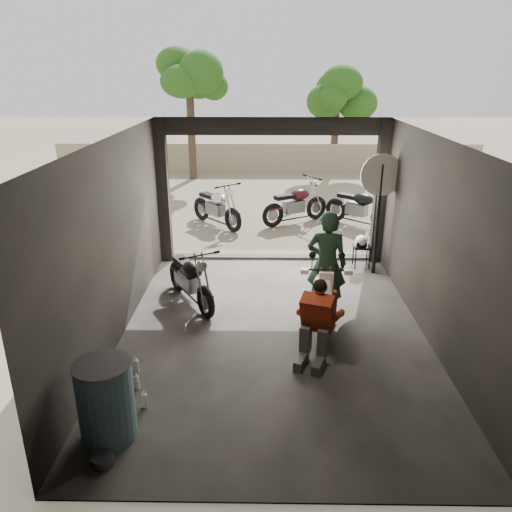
{
  "coord_description": "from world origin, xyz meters",
  "views": [
    {
      "loc": [
        -0.17,
        -7.36,
        4.15
      ],
      "look_at": [
        -0.3,
        0.6,
        1.16
      ],
      "focal_mm": 35.0,
      "sensor_mm": 36.0,
      "label": 1
    }
  ],
  "objects_px": {
    "helmet": "(361,241)",
    "oil_drum": "(106,402)",
    "mechanic": "(315,325)",
    "main_bike": "(322,290)",
    "stool": "(362,249)",
    "sign_post": "(380,194)",
    "outside_bike_b": "(296,201)",
    "rider": "(327,264)",
    "left_bike": "(190,275)",
    "outside_bike_a": "(216,204)",
    "outside_bike_c": "(359,204)"
  },
  "relations": [
    {
      "from": "outside_bike_a",
      "to": "rider",
      "type": "bearing_deg",
      "value": -106.8
    },
    {
      "from": "outside_bike_a",
      "to": "mechanic",
      "type": "bearing_deg",
      "value": -114.55
    },
    {
      "from": "outside_bike_b",
      "to": "left_bike",
      "type": "bearing_deg",
      "value": 124.38
    },
    {
      "from": "left_bike",
      "to": "main_bike",
      "type": "bearing_deg",
      "value": -47.48
    },
    {
      "from": "outside_bike_b",
      "to": "stool",
      "type": "height_order",
      "value": "outside_bike_b"
    },
    {
      "from": "outside_bike_b",
      "to": "sign_post",
      "type": "bearing_deg",
      "value": 169.02
    },
    {
      "from": "rider",
      "to": "stool",
      "type": "xyz_separation_m",
      "value": [
        1.06,
        2.24,
        -0.52
      ]
    },
    {
      "from": "main_bike",
      "to": "helmet",
      "type": "height_order",
      "value": "main_bike"
    },
    {
      "from": "oil_drum",
      "to": "mechanic",
      "type": "bearing_deg",
      "value": 33.29
    },
    {
      "from": "helmet",
      "to": "rider",
      "type": "bearing_deg",
      "value": -90.33
    },
    {
      "from": "main_bike",
      "to": "stool",
      "type": "height_order",
      "value": "main_bike"
    },
    {
      "from": "mechanic",
      "to": "stool",
      "type": "bearing_deg",
      "value": 90.43
    },
    {
      "from": "helmet",
      "to": "left_bike",
      "type": "bearing_deg",
      "value": -127.6
    },
    {
      "from": "outside_bike_c",
      "to": "stool",
      "type": "bearing_deg",
      "value": -146.47
    },
    {
      "from": "mechanic",
      "to": "helmet",
      "type": "height_order",
      "value": "mechanic"
    },
    {
      "from": "main_bike",
      "to": "helmet",
      "type": "bearing_deg",
      "value": 68.39
    },
    {
      "from": "outside_bike_a",
      "to": "left_bike",
      "type": "bearing_deg",
      "value": -131.74
    },
    {
      "from": "left_bike",
      "to": "outside_bike_b",
      "type": "relative_size",
      "value": 0.89
    },
    {
      "from": "helmet",
      "to": "outside_bike_a",
      "type": "bearing_deg",
      "value": 162.5
    },
    {
      "from": "main_bike",
      "to": "left_bike",
      "type": "bearing_deg",
      "value": 165.67
    },
    {
      "from": "left_bike",
      "to": "rider",
      "type": "bearing_deg",
      "value": -39.33
    },
    {
      "from": "stool",
      "to": "left_bike",
      "type": "bearing_deg",
      "value": -152.08
    },
    {
      "from": "outside_bike_b",
      "to": "helmet",
      "type": "relative_size",
      "value": 6.87
    },
    {
      "from": "main_bike",
      "to": "mechanic",
      "type": "relative_size",
      "value": 1.5
    },
    {
      "from": "outside_bike_b",
      "to": "helmet",
      "type": "bearing_deg",
      "value": 167.39
    },
    {
      "from": "outside_bike_a",
      "to": "oil_drum",
      "type": "height_order",
      "value": "outside_bike_a"
    },
    {
      "from": "outside_bike_a",
      "to": "helmet",
      "type": "xyz_separation_m",
      "value": [
        3.45,
        -3.13,
        0.0
      ]
    },
    {
      "from": "sign_post",
      "to": "left_bike",
      "type": "bearing_deg",
      "value": -167.28
    },
    {
      "from": "main_bike",
      "to": "mechanic",
      "type": "height_order",
      "value": "main_bike"
    },
    {
      "from": "rider",
      "to": "mechanic",
      "type": "bearing_deg",
      "value": 87.91
    },
    {
      "from": "outside_bike_b",
      "to": "rider",
      "type": "bearing_deg",
      "value": 149.71
    },
    {
      "from": "helmet",
      "to": "outside_bike_b",
      "type": "bearing_deg",
      "value": 134.45
    },
    {
      "from": "outside_bike_b",
      "to": "stool",
      "type": "xyz_separation_m",
      "value": [
        1.27,
        -3.39,
        -0.21
      ]
    },
    {
      "from": "main_bike",
      "to": "oil_drum",
      "type": "bearing_deg",
      "value": -131.4
    },
    {
      "from": "sign_post",
      "to": "outside_bike_b",
      "type": "bearing_deg",
      "value": 102.19
    },
    {
      "from": "mechanic",
      "to": "sign_post",
      "type": "distance_m",
      "value": 4.0
    },
    {
      "from": "outside_bike_c",
      "to": "rider",
      "type": "bearing_deg",
      "value": -153.87
    },
    {
      "from": "rider",
      "to": "mechanic",
      "type": "distance_m",
      "value": 1.68
    },
    {
      "from": "rider",
      "to": "oil_drum",
      "type": "relative_size",
      "value": 1.89
    },
    {
      "from": "outside_bike_b",
      "to": "helmet",
      "type": "distance_m",
      "value": 3.64
    },
    {
      "from": "outside_bike_b",
      "to": "sign_post",
      "type": "height_order",
      "value": "sign_post"
    },
    {
      "from": "helmet",
      "to": "oil_drum",
      "type": "bearing_deg",
      "value": -101.02
    },
    {
      "from": "sign_post",
      "to": "mechanic",
      "type": "bearing_deg",
      "value": -124.05
    },
    {
      "from": "main_bike",
      "to": "stool",
      "type": "bearing_deg",
      "value": 68.02
    },
    {
      "from": "mechanic",
      "to": "sign_post",
      "type": "height_order",
      "value": "sign_post"
    },
    {
      "from": "outside_bike_c",
      "to": "oil_drum",
      "type": "distance_m",
      "value": 9.77
    },
    {
      "from": "left_bike",
      "to": "oil_drum",
      "type": "xyz_separation_m",
      "value": [
        -0.47,
        -3.68,
        -0.07
      ]
    },
    {
      "from": "outside_bike_a",
      "to": "mechanic",
      "type": "distance_m",
      "value": 7.24
    },
    {
      "from": "left_bike",
      "to": "mechanic",
      "type": "distance_m",
      "value": 2.9
    },
    {
      "from": "sign_post",
      "to": "helmet",
      "type": "bearing_deg",
      "value": 116.88
    }
  ]
}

